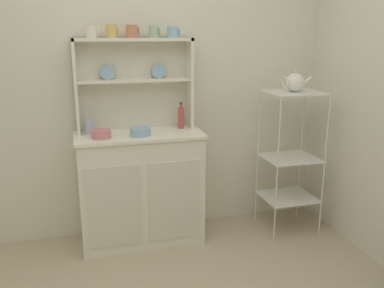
# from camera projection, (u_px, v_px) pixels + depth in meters

# --- Properties ---
(wall_back) EXTENTS (3.84, 0.05, 2.50)m
(wall_back) POSITION_uv_depth(u_px,v_px,m) (133.00, 81.00, 3.27)
(wall_back) COLOR silver
(wall_back) RESTS_ON ground
(hutch_cabinet) EXTENTS (0.96, 0.45, 0.89)m
(hutch_cabinet) POSITION_uv_depth(u_px,v_px,m) (140.00, 187.00, 3.23)
(hutch_cabinet) COLOR silver
(hutch_cabinet) RESTS_ON ground
(hutch_shelf_unit) EXTENTS (0.89, 0.18, 0.70)m
(hutch_shelf_unit) POSITION_uv_depth(u_px,v_px,m) (134.00, 77.00, 3.17)
(hutch_shelf_unit) COLOR silver
(hutch_shelf_unit) RESTS_ON hutch_cabinet
(bakers_rack) EXTENTS (0.43, 0.39, 1.17)m
(bakers_rack) POSITION_uv_depth(u_px,v_px,m) (291.00, 149.00, 3.37)
(bakers_rack) COLOR silver
(bakers_rack) RESTS_ON ground
(cup_cream_0) EXTENTS (0.09, 0.08, 0.09)m
(cup_cream_0) POSITION_uv_depth(u_px,v_px,m) (91.00, 32.00, 2.97)
(cup_cream_0) COLOR silver
(cup_cream_0) RESTS_ON hutch_shelf_unit
(cup_gold_1) EXTENTS (0.09, 0.08, 0.09)m
(cup_gold_1) POSITION_uv_depth(u_px,v_px,m) (112.00, 31.00, 3.00)
(cup_gold_1) COLOR #DBB760
(cup_gold_1) RESTS_ON hutch_shelf_unit
(cup_terracotta_2) EXTENTS (0.10, 0.08, 0.09)m
(cup_terracotta_2) POSITION_uv_depth(u_px,v_px,m) (132.00, 31.00, 3.04)
(cup_terracotta_2) COLOR #C67556
(cup_terracotta_2) RESTS_ON hutch_shelf_unit
(cup_sage_3) EXTENTS (0.08, 0.07, 0.09)m
(cup_sage_3) POSITION_uv_depth(u_px,v_px,m) (154.00, 31.00, 3.08)
(cup_sage_3) COLOR #9EB78E
(cup_sage_3) RESTS_ON hutch_shelf_unit
(cup_sky_4) EXTENTS (0.10, 0.08, 0.08)m
(cup_sky_4) POSITION_uv_depth(u_px,v_px,m) (173.00, 32.00, 3.12)
(cup_sky_4) COLOR #8EB2D1
(cup_sky_4) RESTS_ON hutch_shelf_unit
(bowl_mixing_large) EXTENTS (0.14, 0.14, 0.06)m
(bowl_mixing_large) POSITION_uv_depth(u_px,v_px,m) (101.00, 134.00, 2.97)
(bowl_mixing_large) COLOR #D17A84
(bowl_mixing_large) RESTS_ON hutch_cabinet
(bowl_floral_medium) EXTENTS (0.15, 0.15, 0.06)m
(bowl_floral_medium) POSITION_uv_depth(u_px,v_px,m) (140.00, 132.00, 3.05)
(bowl_floral_medium) COLOR #8EB2D1
(bowl_floral_medium) RESTS_ON hutch_cabinet
(jam_bottle) EXTENTS (0.05, 0.05, 0.21)m
(jam_bottle) POSITION_uv_depth(u_px,v_px,m) (181.00, 117.00, 3.27)
(jam_bottle) COLOR #B74C47
(jam_bottle) RESTS_ON hutch_cabinet
(utensil_jar) EXTENTS (0.08, 0.08, 0.23)m
(utensil_jar) POSITION_uv_depth(u_px,v_px,m) (90.00, 126.00, 3.09)
(utensil_jar) COLOR #B2B7C6
(utensil_jar) RESTS_ON hutch_cabinet
(porcelain_teapot) EXTENTS (0.24, 0.15, 0.17)m
(porcelain_teapot) POSITION_uv_depth(u_px,v_px,m) (295.00, 82.00, 3.23)
(porcelain_teapot) COLOR white
(porcelain_teapot) RESTS_ON bakers_rack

